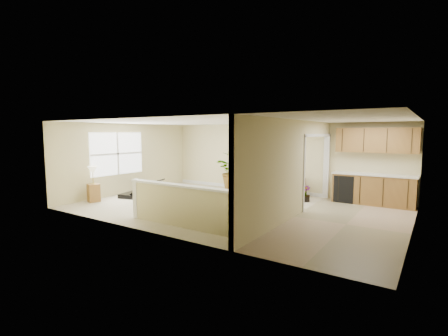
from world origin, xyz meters
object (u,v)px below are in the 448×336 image
Objects in this scene: piano at (147,181)px; palm_plant at (235,171)px; piano_bench at (174,194)px; lamp_stand at (93,187)px; loveseat at (281,186)px; small_plant at (306,195)px; accent_table at (254,179)px.

palm_plant is at bearing 42.85° from piano.
piano_bench is (1.50, -0.27, -0.27)m from piano.
palm_plant is 5.06m from lamp_stand.
small_plant is (1.06, -0.49, -0.12)m from loveseat.
piano reaches higher than piano_bench.
piano reaches higher than accent_table.
accent_table reaches higher than piano_bench.
loveseat is 6.18m from lamp_stand.
loveseat is at bearing 155.33° from small_plant.
lamp_stand is at bearing -120.31° from palm_plant.
accent_table is at bearing -169.55° from loveseat.
accent_table is (-1.16, 0.17, 0.15)m from loveseat.
piano reaches higher than small_plant.
piano_bench is 0.54× the size of palm_plant.
piano_bench is at bearing -110.80° from accent_table.
piano_bench is 0.44× the size of loveseat.
loveseat is at bearing -8.23° from accent_table.
accent_table is at bearing 32.66° from piano.
accent_table is 0.85m from palm_plant.
piano_bench is at bearing -144.65° from small_plant.
piano is at bearing -126.89° from loveseat.
piano is 1.60× the size of lamp_stand.
piano_bench is 4.15m from small_plant.
piano_bench reaches higher than small_plant.
palm_plant is 3.16m from small_plant.
small_plant is (2.23, -0.66, -0.27)m from accent_table.
accent_table is 1.49× the size of small_plant.
accent_table is 2.34m from small_plant.
lamp_stand reaches higher than piano_bench.
lamp_stand is (-3.37, -4.37, -0.01)m from accent_table.
lamp_stand is (-5.60, -3.71, 0.26)m from small_plant.
piano is 3.58× the size of small_plant.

